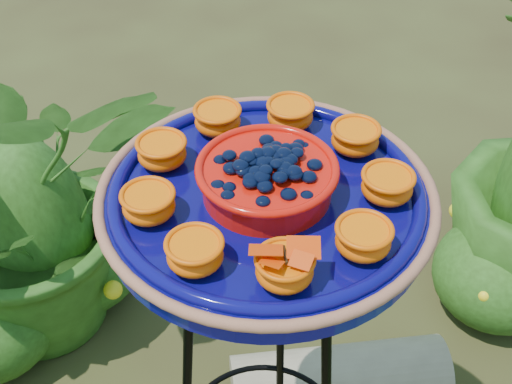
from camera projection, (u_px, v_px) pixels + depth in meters
The scene contains 4 objects.
tripod_stand at pixel (265, 363), 1.27m from camera, with size 0.42×0.42×0.91m.
feeder_dish at pixel (267, 194), 1.00m from camera, with size 0.59×0.59×0.11m.
driftwood_log at pixel (339, 381), 1.79m from camera, with size 0.18×0.18×0.54m, color tan.
shrub_back_left at pixel (29, 199), 1.81m from camera, with size 0.75×0.65×0.83m, color #234512.
Camera 1 is at (-0.13, -0.79, 1.62)m, focal length 50.00 mm.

